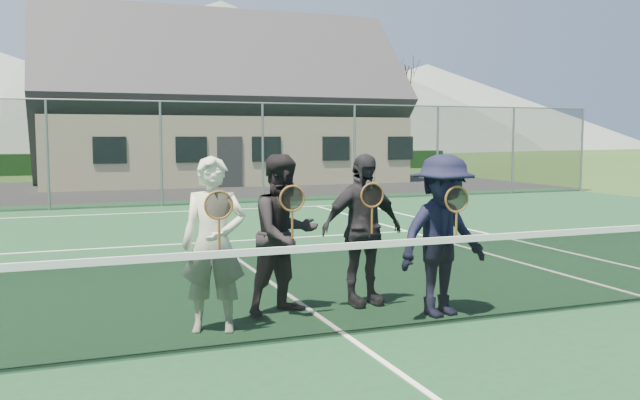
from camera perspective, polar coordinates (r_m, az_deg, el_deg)
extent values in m
plane|color=#244017|center=(26.33, -15.03, 0.83)|extent=(220.00, 220.00, 0.00)
cube|color=#14381E|center=(6.94, 2.18, -11.43)|extent=(30.00, 30.00, 0.02)
cube|color=black|center=(26.23, -23.75, 0.55)|extent=(40.00, 12.00, 0.01)
cube|color=black|center=(38.24, -16.86, 2.98)|extent=(40.00, 1.20, 1.10)
cone|color=#516157|center=(104.00, -8.26, 10.32)|extent=(120.00, 120.00, 22.00)
cone|color=slate|center=(116.48, 8.99, 7.80)|extent=(90.00, 90.00, 14.00)
cube|color=white|center=(18.30, -12.47, -0.98)|extent=(10.97, 0.06, 0.01)
cube|color=white|center=(12.94, -8.94, -3.53)|extent=(8.23, 0.06, 0.01)
cube|color=white|center=(6.94, 2.18, -11.31)|extent=(0.06, 12.80, 0.01)
cube|color=black|center=(6.82, 2.20, -7.65)|extent=(11.60, 0.02, 0.88)
cube|color=white|center=(6.74, 2.21, -3.92)|extent=(11.60, 0.03, 0.07)
cylinder|color=slate|center=(19.63, -21.96, 3.50)|extent=(0.07, 0.07, 3.00)
cylinder|color=slate|center=(19.80, -13.24, 3.76)|extent=(0.07, 0.07, 3.00)
cylinder|color=slate|center=(20.41, -4.84, 3.93)|extent=(0.07, 0.07, 3.00)
cylinder|color=slate|center=(21.43, 2.92, 4.01)|extent=(0.07, 0.07, 3.00)
cylinder|color=slate|center=(22.80, 9.86, 4.03)|extent=(0.07, 0.07, 3.00)
cylinder|color=slate|center=(24.46, 15.93, 3.99)|extent=(0.07, 0.07, 3.00)
cylinder|color=slate|center=(26.36, 21.19, 3.92)|extent=(0.07, 0.07, 3.00)
cube|color=black|center=(19.80, -13.24, 3.76)|extent=(30.00, 0.03, 3.00)
cylinder|color=slate|center=(19.81, -13.33, 8.10)|extent=(30.00, 0.04, 0.04)
cube|color=beige|center=(30.84, -8.42, 4.20)|extent=(15.00, 8.00, 2.80)
pyramid|color=#2D2D33|center=(31.05, -8.53, 12.07)|extent=(15.60, 8.20, 4.10)
cube|color=#2D2D33|center=(26.82, -7.61, 3.19)|extent=(1.00, 0.06, 2.00)
cube|color=black|center=(26.15, -17.29, 4.03)|extent=(1.20, 0.06, 1.00)
cube|color=black|center=(26.51, -10.79, 4.19)|extent=(1.20, 0.06, 1.00)
cube|color=black|center=(27.19, -4.53, 4.30)|extent=(1.20, 0.06, 1.00)
cube|color=black|center=(28.17, 1.35, 4.35)|extent=(1.20, 0.06, 1.00)
cube|color=black|center=(29.43, 6.79, 4.36)|extent=(1.20, 0.06, 1.00)
cylinder|color=#3B2315|center=(39.39, -14.11, 5.11)|extent=(0.22, 0.22, 3.85)
cylinder|color=#352013|center=(41.75, -0.29, 5.28)|extent=(0.22, 0.22, 3.85)
cylinder|color=#3D2516|center=(44.21, 7.05, 5.25)|extent=(0.22, 0.22, 3.85)
imported|color=beige|center=(6.99, -8.95, -3.73)|extent=(0.76, 0.62, 1.80)
torus|color=brown|center=(6.67, -8.53, -0.43)|extent=(0.29, 0.02, 0.29)
cylinder|color=black|center=(6.67, -8.53, -0.43)|extent=(0.25, 0.00, 0.25)
cylinder|color=brown|center=(6.71, -8.49, -2.81)|extent=(0.03, 0.03, 0.32)
imported|color=black|center=(7.61, -2.99, -2.92)|extent=(1.04, 0.92, 1.80)
torus|color=brown|center=(7.30, -2.36, 0.13)|extent=(0.29, 0.02, 0.29)
cylinder|color=black|center=(7.30, -2.36, 0.13)|extent=(0.25, 0.00, 0.25)
cylinder|color=brown|center=(7.33, -2.35, -2.05)|extent=(0.03, 0.03, 0.32)
imported|color=black|center=(8.01, 3.57, -2.50)|extent=(1.09, 0.55, 1.80)
torus|color=brown|center=(7.72, 4.42, 0.40)|extent=(0.29, 0.02, 0.29)
cylinder|color=black|center=(7.72, 4.42, 0.40)|extent=(0.25, 0.00, 0.25)
cylinder|color=brown|center=(7.75, 4.40, -1.66)|extent=(0.03, 0.03, 0.32)
imported|color=black|center=(7.63, 10.30, -2.98)|extent=(1.26, 0.87, 1.80)
torus|color=brown|center=(7.35, 11.44, 0.06)|extent=(0.29, 0.02, 0.29)
cylinder|color=black|center=(7.35, 11.44, 0.06)|extent=(0.25, 0.00, 0.25)
cylinder|color=brown|center=(7.39, 11.40, -2.10)|extent=(0.03, 0.03, 0.32)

